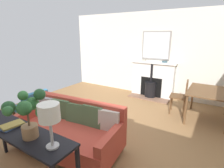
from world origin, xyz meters
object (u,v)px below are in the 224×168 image
sofa (69,130)px  console_table (19,136)px  mantel_bowl_far (165,62)px  potted_plant (27,111)px  table_lamp_far_end (49,115)px  dining_table (209,94)px  ottoman (93,113)px  armchair_accent (32,105)px  book_stack (12,125)px  dining_chair_near_fireplace (182,94)px  mantel_bowl_near (144,60)px  fireplace (152,81)px

sofa → console_table: (0.87, 0.01, 0.34)m
mantel_bowl_far → potted_plant: bearing=-4.7°
sofa → table_lamp_far_end: table_lamp_far_end is taller
dining_table → potted_plant: bearing=-26.6°
ottoman → potted_plant: (1.80, 0.49, 0.88)m
sofa → armchair_accent: bearing=-99.2°
dining_table → ottoman: bearing=-54.3°
book_stack → dining_chair_near_fireplace: size_ratio=0.33×
mantel_bowl_far → sofa: bearing=-10.8°
mantel_bowl_far → armchair_accent: size_ratio=0.21×
sofa → mantel_bowl_near: bearing=-179.9°
ottoman → book_stack: bearing=1.8°
book_stack → dining_chair_near_fireplace: (-3.36, 1.54, -0.28)m
dining_table → table_lamp_far_end: bearing=-21.5°
book_stack → table_lamp_far_end: bearing=89.8°
ottoman → armchair_accent: bearing=-59.9°
fireplace → dining_table: fireplace is taller
potted_plant → sofa: bearing=-161.3°
mantel_bowl_far → sofa: (3.43, -0.65, -0.81)m
console_table → table_lamp_far_end: size_ratio=3.48×
mantel_bowl_near → potted_plant: potted_plant is taller
fireplace → book_stack: size_ratio=4.94×
console_table → dining_table: bearing=149.5°
console_table → mantel_bowl_far: bearing=171.5°
mantel_bowl_near → book_stack: size_ratio=0.43×
dining_table → mantel_bowl_far: bearing=-125.2°
mantel_bowl_far → armchair_accent: bearing=-32.6°
potted_plant → book_stack: 0.54m
console_table → dining_table: console_table is taller
mantel_bowl_near → ottoman: 2.67m
mantel_bowl_near → potted_plant: (4.31, 0.31, -0.04)m
sofa → book_stack: (0.86, -0.13, 0.45)m
mantel_bowl_near → dining_table: 2.27m
mantel_bowl_far → armchair_accent: 3.87m
armchair_accent → console_table: console_table is taller
mantel_bowl_far → book_stack: 4.38m
potted_plant → dining_chair_near_fireplace: 3.60m
mantel_bowl_far → ottoman: mantel_bowl_far is taller
fireplace → table_lamp_far_end: bearing=4.6°
mantel_bowl_far → console_table: 4.37m
armchair_accent → dining_table: size_ratio=0.68×
armchair_accent → console_table: size_ratio=0.44×
ottoman → potted_plant: size_ratio=1.46×
console_table → potted_plant: 0.52m
fireplace → dining_table: 1.90m
potted_plant → table_lamp_far_end: bearing=91.8°
potted_plant → dining_chair_near_fireplace: (-3.38, 1.10, -0.61)m
sofa → potted_plant: (0.88, 0.30, 0.78)m
table_lamp_far_end → dining_chair_near_fireplace: (-3.36, 0.74, -0.65)m
console_table → potted_plant: potted_plant is taller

